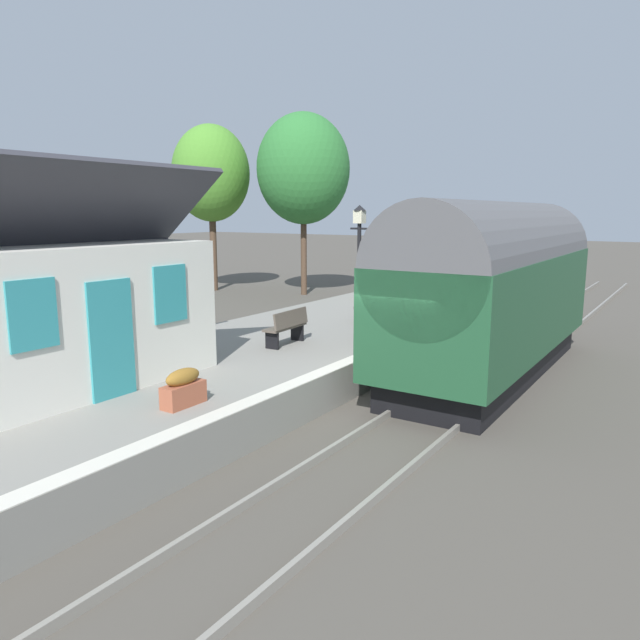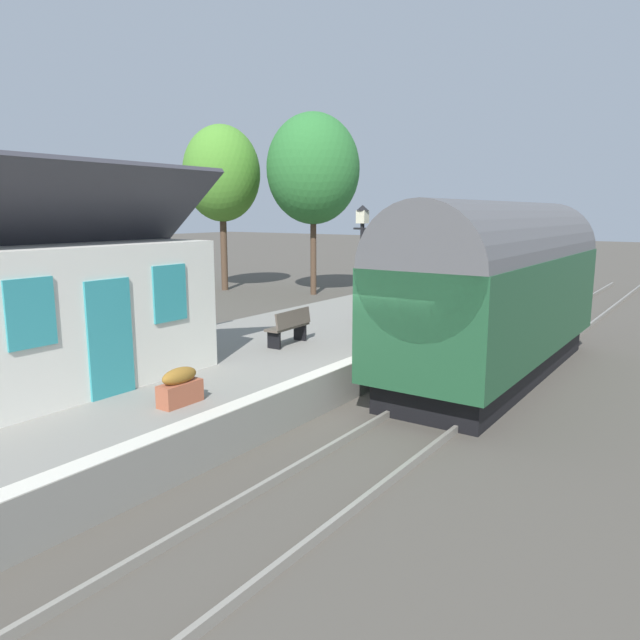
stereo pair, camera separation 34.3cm
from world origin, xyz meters
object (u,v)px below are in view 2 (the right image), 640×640
Objects in this scene: station_building at (32,309)px; bench_mid_platform at (378,305)px; lamp_post_platform at (362,246)px; station_sign_board at (476,272)px; bench_platform_end at (457,285)px; planter_bench_left at (368,288)px; planter_under_sign at (180,387)px; bench_near_building at (411,297)px; planter_edge_far at (428,283)px; bench_by_lamp at (289,326)px; tree_behind_building at (222,174)px; planter_corner_building at (448,291)px; train at (498,288)px; tree_mid_background at (313,169)px.

station_building is 4.66× the size of bench_mid_platform.
station_sign_board is (7.20, -0.37, -1.22)m from lamp_post_platform.
bench_platform_end reaches higher than planter_bench_left.
planter_bench_left is (12.65, 3.64, 0.09)m from planter_under_sign.
bench_near_building is 3.96m from bench_platform_end.
bench_by_lamp is at bearing -173.42° from planter_edge_far.
planter_edge_far is 0.50× the size of station_sign_board.
planter_edge_far is (0.67, 1.48, -0.08)m from bench_platform_end.
station_sign_board is 15.33m from tree_behind_building.
planter_corner_building is at bearing 6.17° from lamp_post_platform.
bench_by_lamp is at bearing 15.20° from planter_under_sign.
bench_mid_platform is 6.11m from bench_platform_end.
bench_near_building is 1.76× the size of planter_under_sign.
lamp_post_platform reaches higher than planter_corner_building.
bench_mid_platform is 1.77× the size of planter_under_sign.
bench_near_building and bench_platform_end have the same top height.
bench_platform_end is 1.62m from planter_edge_far.
bench_mid_platform is 2.16m from bench_near_building.
planter_under_sign is 15.90m from planter_edge_far.
train is 8.32m from planter_under_sign.
train is 5.23m from bench_by_lamp.
planter_corner_building is at bearing -8.41° from station_building.
train is 6.01× the size of station_sign_board.
planter_corner_building reaches higher than planter_under_sign.
tree_mid_background is (6.18, 8.36, 4.79)m from bench_near_building.
tree_behind_building is (3.37, 10.66, 4.75)m from planter_bench_left.
bench_platform_end is 1.79× the size of planter_edge_far.
planter_bench_left is at bearing 34.06° from bench_mid_platform.
tree_mid_background is (4.60, 5.80, 4.87)m from planter_bench_left.
tree_behind_building is (2.63, 14.58, 3.96)m from station_sign_board.
planter_under_sign is at bearing -170.77° from planter_edge_far.
tree_behind_building is at bearing 79.75° from station_sign_board.
station_building is 9.00× the size of planter_bench_left.
bench_mid_platform is 1.94× the size of planter_corner_building.
bench_near_building is (2.15, -0.04, 0.00)m from bench_mid_platform.
tree_mid_background is (17.25, 9.44, 4.96)m from planter_under_sign.
tree_behind_building reaches higher than bench_near_building.
station_building is 4.21× the size of station_sign_board.
planter_under_sign is 0.09× the size of tree_mid_background.
station_building is 9.04× the size of planter_corner_building.
tree_mid_background reaches higher than bench_mid_platform.
planter_edge_far is (6.78, 1.44, -0.08)m from bench_mid_platform.
tree_mid_background is at bearing 44.95° from bench_mid_platform.
bench_mid_platform and bench_by_lamp have the same top height.
bench_near_building is 2.78m from station_sign_board.
train is at bearing -155.16° from station_sign_board.
bench_mid_platform and bench_near_building have the same top height.
tree_mid_background is at bearing 77.29° from planter_edge_far.
tree_mid_background reaches higher than bench_by_lamp.
bench_platform_end is at bearing 6.39° from lamp_post_platform.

